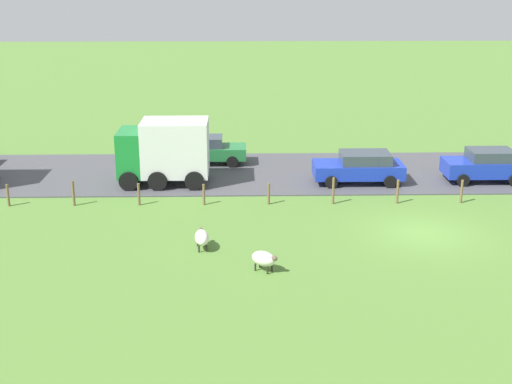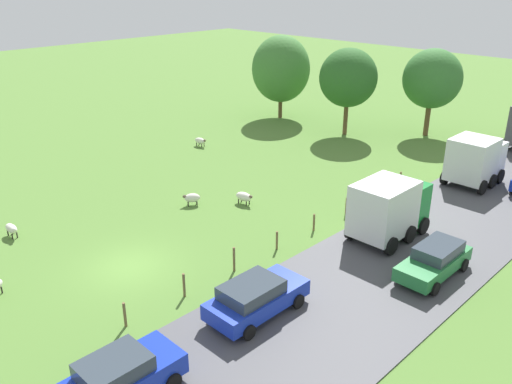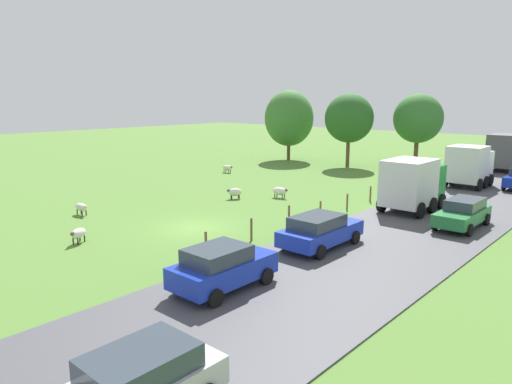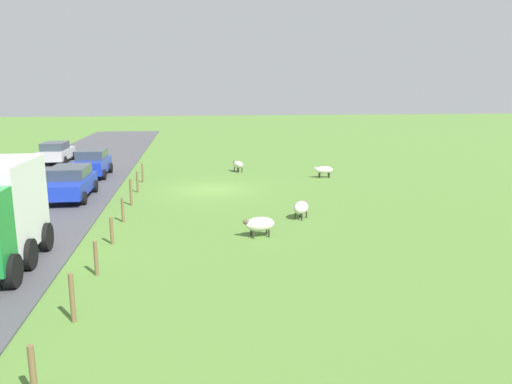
{
  "view_description": "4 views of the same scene",
  "coord_description": "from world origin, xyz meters",
  "px_view_note": "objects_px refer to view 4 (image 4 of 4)",
  "views": [
    {
      "loc": [
        -27.0,
        7.68,
        10.67
      ],
      "look_at": [
        3.41,
        7.02,
        0.78
      ],
      "focal_mm": 48.58,
      "sensor_mm": 36.0,
      "label": 1
    },
    {
      "loc": [
        20.48,
        -11.84,
        13.59
      ],
      "look_at": [
        0.11,
        8.74,
        1.43
      ],
      "focal_mm": 37.47,
      "sensor_mm": 36.0,
      "label": 2
    },
    {
      "loc": [
        19.19,
        -16.41,
        7.03
      ],
      "look_at": [
        0.83,
        4.14,
        1.5
      ],
      "focal_mm": 32.99,
      "sensor_mm": 36.0,
      "label": 3
    },
    {
      "loc": [
        1.05,
        26.93,
        5.48
      ],
      "look_at": [
        -1.83,
        5.54,
        0.95
      ],
      "focal_mm": 34.31,
      "sensor_mm": 36.0,
      "label": 4
    }
  ],
  "objects_px": {
    "car_1": "(92,163)",
    "car_3": "(56,152)",
    "sheep_0": "(301,208)",
    "sheep_2": "(324,170)",
    "car_4": "(69,182)",
    "sheep_3": "(238,165)",
    "sheep_4": "(260,224)"
  },
  "relations": [
    {
      "from": "sheep_0",
      "to": "car_1",
      "type": "bearing_deg",
      "value": -47.35
    },
    {
      "from": "sheep_3",
      "to": "car_4",
      "type": "distance_m",
      "value": 11.8
    },
    {
      "from": "sheep_2",
      "to": "car_1",
      "type": "height_order",
      "value": "car_1"
    },
    {
      "from": "sheep_0",
      "to": "car_3",
      "type": "relative_size",
      "value": 0.26
    },
    {
      "from": "sheep_0",
      "to": "car_3",
      "type": "height_order",
      "value": "car_3"
    },
    {
      "from": "sheep_0",
      "to": "sheep_3",
      "type": "bearing_deg",
      "value": -83.14
    },
    {
      "from": "car_3",
      "to": "car_4",
      "type": "relative_size",
      "value": 0.95
    },
    {
      "from": "sheep_3",
      "to": "car_3",
      "type": "relative_size",
      "value": 0.26
    },
    {
      "from": "sheep_0",
      "to": "sheep_2",
      "type": "xyz_separation_m",
      "value": [
        -3.67,
        -9.61,
        0.02
      ]
    },
    {
      "from": "sheep_3",
      "to": "sheep_4",
      "type": "xyz_separation_m",
      "value": [
        0.64,
        14.95,
        -0.01
      ]
    },
    {
      "from": "sheep_2",
      "to": "car_1",
      "type": "xyz_separation_m",
      "value": [
        14.59,
        -2.24,
        0.42
      ]
    },
    {
      "from": "sheep_0",
      "to": "car_4",
      "type": "height_order",
      "value": "car_4"
    },
    {
      "from": "sheep_4",
      "to": "car_1",
      "type": "bearing_deg",
      "value": -58.39
    },
    {
      "from": "car_4",
      "to": "car_1",
      "type": "bearing_deg",
      "value": -88.96
    },
    {
      "from": "sheep_2",
      "to": "car_3",
      "type": "height_order",
      "value": "car_3"
    },
    {
      "from": "sheep_4",
      "to": "sheep_3",
      "type": "bearing_deg",
      "value": -92.47
    },
    {
      "from": "sheep_3",
      "to": "car_1",
      "type": "xyz_separation_m",
      "value": [
        9.41,
        0.7,
        0.42
      ]
    },
    {
      "from": "sheep_2",
      "to": "car_4",
      "type": "distance_m",
      "value": 15.11
    },
    {
      "from": "sheep_3",
      "to": "sheep_2",
      "type": "bearing_deg",
      "value": 150.42
    },
    {
      "from": "sheep_0",
      "to": "sheep_3",
      "type": "relative_size",
      "value": 1.0
    },
    {
      "from": "sheep_3",
      "to": "car_4",
      "type": "height_order",
      "value": "car_4"
    },
    {
      "from": "sheep_2",
      "to": "car_4",
      "type": "relative_size",
      "value": 0.26
    },
    {
      "from": "sheep_0",
      "to": "sheep_3",
      "type": "xyz_separation_m",
      "value": [
        1.51,
        -12.55,
        0.01
      ]
    },
    {
      "from": "sheep_4",
      "to": "car_4",
      "type": "distance_m",
      "value": 11.59
    },
    {
      "from": "sheep_0",
      "to": "car_1",
      "type": "height_order",
      "value": "car_1"
    },
    {
      "from": "sheep_4",
      "to": "car_3",
      "type": "height_order",
      "value": "car_3"
    },
    {
      "from": "sheep_3",
      "to": "sheep_4",
      "type": "distance_m",
      "value": 14.96
    },
    {
      "from": "sheep_3",
      "to": "sheep_4",
      "type": "relative_size",
      "value": 0.88
    },
    {
      "from": "sheep_2",
      "to": "car_3",
      "type": "relative_size",
      "value": 0.28
    },
    {
      "from": "sheep_4",
      "to": "sheep_0",
      "type": "bearing_deg",
      "value": -131.99
    },
    {
      "from": "sheep_3",
      "to": "sheep_4",
      "type": "height_order",
      "value": "sheep_4"
    },
    {
      "from": "car_1",
      "to": "car_3",
      "type": "height_order",
      "value": "car_1"
    }
  ]
}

